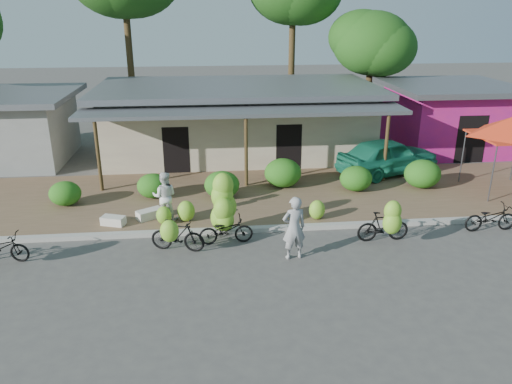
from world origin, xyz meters
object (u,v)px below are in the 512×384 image
bike_center (224,213)px  bystander (165,196)px  bike_far_right (491,218)px  red_canopy (511,127)px  bike_right (386,224)px  bike_left (176,235)px  tree_near_right (368,41)px  sack_near (150,214)px  sack_far (113,221)px  teal_van (388,156)px  vendor (294,228)px

bike_center → bystander: (-1.89, 1.41, 0.09)m
bike_far_right → bystander: (-10.39, 1.69, 0.50)m
red_canopy → bike_right: bearing=-147.2°
bike_right → bike_far_right: bearing=-82.0°
bike_left → bystander: size_ratio=1.02×
tree_near_right → sack_near: size_ratio=7.85×
sack_far → bike_far_right: bearing=-6.8°
bike_center → teal_van: size_ratio=0.46×
sack_far → teal_van: teal_van is taller
sack_far → vendor: (5.47, -2.63, 0.68)m
red_canopy → bystander: (-12.67, -1.58, -1.66)m
sack_near → bystander: size_ratio=0.51×
sack_near → sack_far: (-1.13, -0.41, -0.01)m
bike_far_right → bystander: bystander is taller
bike_center → sack_far: bearing=67.8°
red_canopy → teal_van: size_ratio=0.78×
bike_left → vendor: bearing=-86.3°
vendor → bystander: bearing=-46.1°
bike_right → bike_center: bearing=79.3°
bike_center → bystander: 2.36m
tree_near_right → bike_center: bearing=-122.7°
bike_center → sack_far: bike_center is taller
bike_left → bike_right: 6.26m
bike_right → sack_far: 8.64m
tree_near_right → vendor: bearing=-114.0°
bike_center → vendor: bike_center is taller
teal_van → bike_center: bearing=106.6°
tree_near_right → sack_near: tree_near_right is taller
tree_near_right → teal_van: 8.76m
bike_left → teal_van: (8.55, 6.20, 0.32)m
teal_van → vendor: bearing=122.2°
bystander → teal_van: size_ratio=0.37×
bike_center → bike_right: size_ratio=1.28×
bike_left → bike_far_right: size_ratio=0.99×
vendor → bike_center: bearing=-46.6°
teal_van → tree_near_right: bearing=-30.0°
bike_center → teal_van: bike_center is taller
red_canopy → tree_near_right: bearing=103.5°
vendor → teal_van: vendor is taller
bike_right → sack_near: (-7.26, 2.42, -0.39)m
sack_near → vendor: size_ratio=0.45×
sack_near → vendor: 5.34m
tree_near_right → bike_center: (-8.37, -13.04, -4.18)m
sack_near → teal_van: size_ratio=0.19×
bike_center → teal_van: bearing=-56.8°
bike_far_right → sack_far: size_ratio=2.28×
bike_right → vendor: bearing=101.3°
bike_left → vendor: (3.34, -0.69, 0.37)m
bike_left → bike_far_right: bike_left is taller
red_canopy → teal_van: bearing=146.3°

